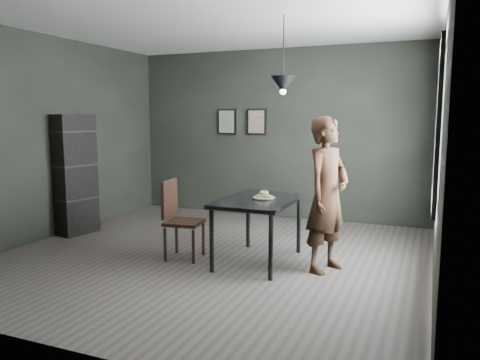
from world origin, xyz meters
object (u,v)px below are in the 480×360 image
at_px(cafe_table, 258,205).
at_px(shelf_unit, 75,175).
at_px(wood_chair, 178,214).
at_px(pendant_lamp, 283,84).
at_px(woman, 327,195).
at_px(white_plate, 264,198).

xyz_separation_m(cafe_table, shelf_unit, (-2.92, 0.27, 0.19)).
relative_size(wood_chair, pendant_lamp, 1.10).
xyz_separation_m(shelf_unit, pendant_lamp, (3.17, -0.17, 1.19)).
relative_size(woman, pendant_lamp, 1.96).
bearing_deg(wood_chair, cafe_table, 5.06).
bearing_deg(wood_chair, shelf_unit, 158.24).
height_order(cafe_table, shelf_unit, shelf_unit).
bearing_deg(woman, shelf_unit, 107.29).
height_order(shelf_unit, pendant_lamp, pendant_lamp).
xyz_separation_m(cafe_table, pendant_lamp, (0.25, 0.10, 1.38)).
height_order(white_plate, woman, woman).
height_order(white_plate, pendant_lamp, pendant_lamp).
bearing_deg(white_plate, wood_chair, -165.87).
height_order(cafe_table, white_plate, white_plate).
bearing_deg(wood_chair, pendant_lamp, 6.97).
distance_m(cafe_table, woman, 0.82).
relative_size(cafe_table, shelf_unit, 0.70).
bearing_deg(wood_chair, woman, -0.52).
relative_size(white_plate, woman, 0.14).
relative_size(white_plate, pendant_lamp, 0.27).
bearing_deg(pendant_lamp, shelf_unit, 176.98).
xyz_separation_m(white_plate, wood_chair, (-1.00, -0.25, -0.22)).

